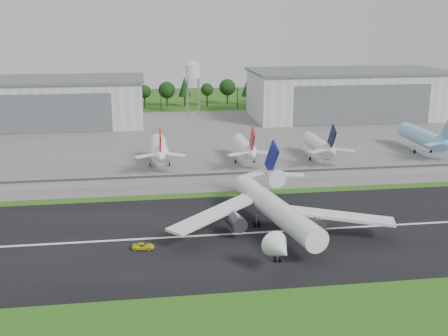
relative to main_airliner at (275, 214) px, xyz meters
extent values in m
plane|color=#275714|center=(0.86, -9.57, -4.89)|extent=(600.00, 600.00, 0.00)
cube|color=black|center=(0.86, 0.43, -4.84)|extent=(320.00, 60.00, 0.10)
cube|color=white|center=(0.86, 0.43, -4.78)|extent=(220.00, 1.00, 0.02)
cube|color=slate|center=(0.86, 110.43, -4.84)|extent=(320.00, 150.00, 0.10)
cube|color=gray|center=(0.86, 45.43, -3.14)|extent=(240.00, 0.50, 3.50)
cube|color=#38383A|center=(0.86, 45.13, -1.89)|extent=(240.00, 0.12, 0.70)
cube|color=silver|center=(-79.14, 155.43, 6.11)|extent=(95.00, 42.00, 22.00)
cube|color=#595B60|center=(-79.14, 155.43, 17.71)|extent=(97.00, 44.00, 1.20)
cube|color=#595B60|center=(-79.14, 134.28, 4.35)|extent=(66.50, 0.30, 18.04)
cube|color=silver|center=(75.86, 155.43, 7.11)|extent=(100.00, 45.00, 24.00)
cube|color=#595B60|center=(75.86, 155.43, 19.71)|extent=(102.00, 47.00, 1.20)
cube|color=#595B60|center=(75.86, 132.78, 5.19)|extent=(70.00, 0.30, 19.68)
cylinder|color=#99999E|center=(-7.14, 172.43, 5.11)|extent=(0.50, 0.50, 20.00)
cylinder|color=#99999E|center=(-1.14, 178.43, 5.11)|extent=(0.50, 0.50, 20.00)
cylinder|color=silver|center=(-4.14, 175.43, 18.61)|extent=(8.00, 8.00, 7.00)
cone|color=silver|center=(-4.14, 175.43, 23.31)|extent=(8.40, 8.40, 2.40)
cylinder|color=white|center=(0.08, 0.43, 1.31)|extent=(14.07, 44.30, 5.80)
cone|color=white|center=(-4.68, -24.11, 1.31)|extent=(6.84, 6.99, 5.80)
cone|color=white|center=(5.13, 26.44, 2.51)|extent=(7.12, 9.88, 5.51)
cube|color=navy|center=(5.03, 25.95, 7.81)|extent=(2.31, 9.46, 11.13)
cube|color=white|center=(14.43, -4.39, 0.51)|extent=(28.36, 13.45, 2.65)
cylinder|color=#333338|center=(8.74, -4.82, -1.09)|extent=(4.78, 6.12, 3.80)
cube|color=white|center=(9.94, 25.00, 2.91)|extent=(9.33, 4.28, 0.98)
cube|color=white|center=(-15.02, 1.32, 0.51)|extent=(25.21, 21.88, 2.65)
cylinder|color=#333338|center=(-9.91, -1.20, -1.09)|extent=(4.78, 6.12, 3.80)
cube|color=white|center=(0.13, 26.90, 2.91)|extent=(9.43, 7.16, 0.98)
cube|color=#99999E|center=(-0.68, -3.50, -3.19)|extent=(15.53, 31.36, 3.20)
cylinder|color=black|center=(-3.76, 4.23, -4.04)|extent=(0.68, 1.55, 1.50)
imported|color=#C6CD18|center=(-32.81, -5.76, -4.07)|extent=(5.42, 2.87, 1.45)
cylinder|color=white|center=(-26.32, 70.43, 1.24)|extent=(6.26, 24.00, 6.26)
cone|color=white|center=(-26.32, 54.93, 2.24)|extent=(5.95, 7.00, 5.95)
cube|color=#B20F0D|center=(-26.32, 55.43, 7.04)|extent=(0.45, 8.59, 10.02)
cylinder|color=#99999E|center=(-29.82, 68.43, -3.39)|extent=(0.32, 0.32, 3.00)
cylinder|color=#99999E|center=(-22.82, 68.43, -3.39)|extent=(0.32, 0.32, 3.00)
cylinder|color=black|center=(-29.82, 68.43, -4.09)|extent=(0.40, 1.40, 1.40)
cylinder|color=white|center=(4.99, 70.43, 0.74)|extent=(5.28, 24.00, 5.28)
cone|color=white|center=(4.99, 54.93, 1.74)|extent=(5.01, 7.00, 5.01)
cube|color=#AC0D12|center=(4.99, 55.43, 6.54)|extent=(0.45, 8.59, 10.02)
cylinder|color=#99999E|center=(1.49, 68.43, -3.39)|extent=(0.32, 0.32, 3.00)
cylinder|color=#99999E|center=(8.49, 68.43, -3.39)|extent=(0.32, 0.32, 3.00)
cylinder|color=black|center=(1.49, 68.43, -4.09)|extent=(0.40, 1.40, 1.40)
cylinder|color=white|center=(33.38, 70.43, 0.74)|extent=(5.27, 24.00, 5.27)
cone|color=white|center=(33.38, 54.93, 1.74)|extent=(5.00, 7.00, 5.00)
cube|color=black|center=(33.38, 55.43, 6.54)|extent=(0.45, 8.59, 10.02)
cylinder|color=#99999E|center=(29.88, 68.43, -3.39)|extent=(0.32, 0.32, 3.00)
cylinder|color=#99999E|center=(36.88, 68.43, -3.39)|extent=(0.32, 0.32, 3.00)
cylinder|color=black|center=(29.88, 68.43, -4.09)|extent=(0.40, 1.40, 1.40)
cylinder|color=#84C1E4|center=(77.60, 75.43, 1.34)|extent=(6.47, 30.00, 6.47)
cone|color=#84C1E4|center=(77.60, 56.93, 2.34)|extent=(6.15, 7.00, 6.15)
cube|color=#679FD4|center=(77.60, 57.43, 7.14)|extent=(0.45, 8.59, 10.02)
cylinder|color=#99999E|center=(74.10, 73.43, -3.39)|extent=(0.32, 0.32, 3.00)
cylinder|color=#99999E|center=(81.10, 73.43, -3.39)|extent=(0.32, 0.32, 3.00)
cylinder|color=black|center=(74.10, 73.43, -4.09)|extent=(0.40, 1.40, 1.40)
camera|label=1|loc=(-31.74, -128.78, 48.20)|focal=45.00mm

